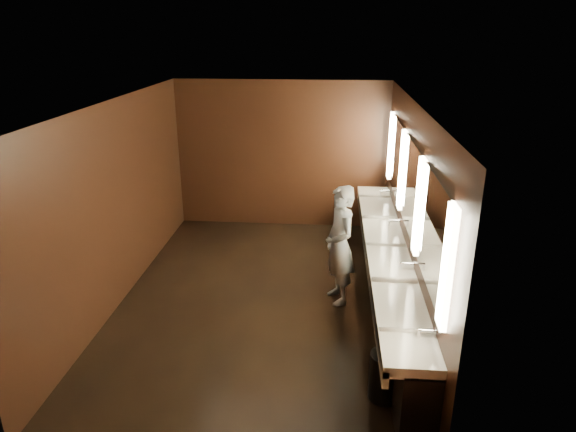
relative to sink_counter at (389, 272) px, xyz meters
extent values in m
plane|color=black|center=(-1.79, 0.00, -0.50)|extent=(6.00, 6.00, 0.00)
cube|color=#2D2D2B|center=(-1.79, 0.00, 2.30)|extent=(4.00, 6.00, 0.02)
cube|color=black|center=(-1.79, 3.00, 0.90)|extent=(4.00, 0.02, 2.80)
cube|color=black|center=(-1.79, -3.00, 0.90)|extent=(4.00, 0.02, 2.80)
cube|color=black|center=(-3.79, 0.00, 0.90)|extent=(0.02, 6.00, 2.80)
cube|color=black|center=(0.21, 0.00, 0.90)|extent=(0.02, 6.00, 2.80)
cube|color=black|center=(0.03, 0.00, -0.09)|extent=(0.36, 5.40, 0.81)
cube|color=white|center=(-0.07, 0.00, 0.35)|extent=(0.55, 5.40, 0.12)
cube|color=white|center=(-0.31, 0.00, 0.27)|extent=(0.06, 5.40, 0.18)
cylinder|color=silver|center=(0.12, -2.20, 0.49)|extent=(0.18, 0.04, 0.04)
cylinder|color=silver|center=(0.12, -0.73, 0.49)|extent=(0.18, 0.04, 0.04)
cylinder|color=silver|center=(0.12, 0.73, 0.49)|extent=(0.18, 0.04, 0.04)
cylinder|color=silver|center=(0.12, 2.20, 0.49)|extent=(0.18, 0.04, 0.04)
cube|color=#FFEEBC|center=(0.18, -2.40, 1.25)|extent=(0.06, 0.22, 1.15)
cube|color=white|center=(0.19, -1.60, 1.25)|extent=(0.03, 1.32, 1.15)
cube|color=#FFEEBC|center=(0.18, -0.80, 1.25)|extent=(0.06, 0.23, 1.15)
cube|color=white|center=(0.19, 0.00, 1.25)|extent=(0.03, 1.32, 1.15)
cube|color=#FFEEBC|center=(0.18, 0.80, 1.25)|extent=(0.06, 0.23, 1.15)
cube|color=white|center=(0.19, 1.60, 1.25)|extent=(0.03, 1.32, 1.15)
cube|color=#FFEEBC|center=(0.18, 2.40, 1.25)|extent=(0.06, 0.22, 1.15)
imported|color=#94B8DD|center=(-0.70, 0.07, 0.36)|extent=(0.60, 0.73, 1.71)
cylinder|color=black|center=(-0.22, -1.97, -0.23)|extent=(0.38, 0.38, 0.53)
camera|label=1|loc=(-0.86, -6.50, 3.23)|focal=32.00mm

